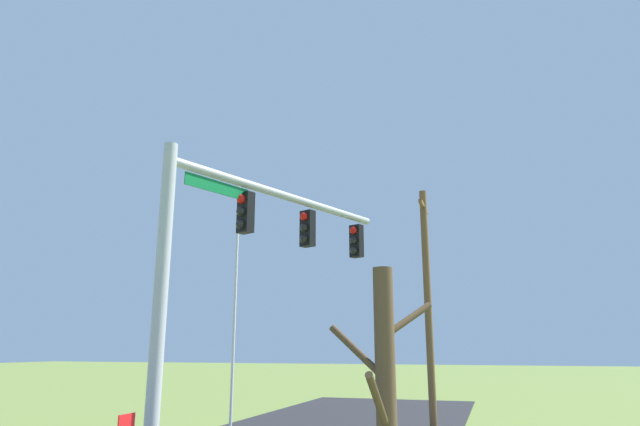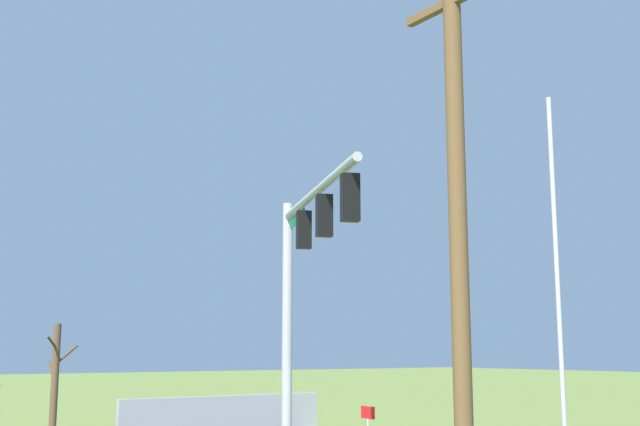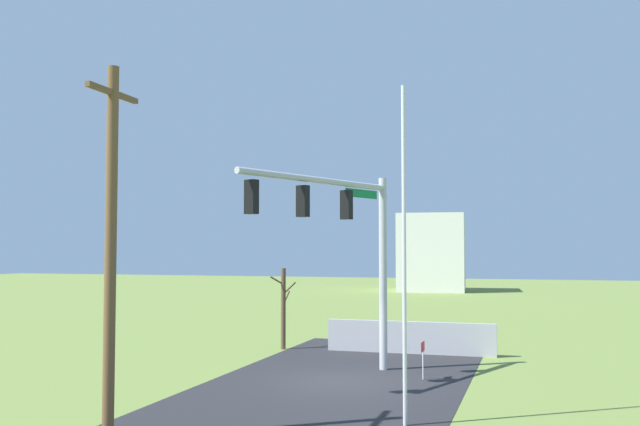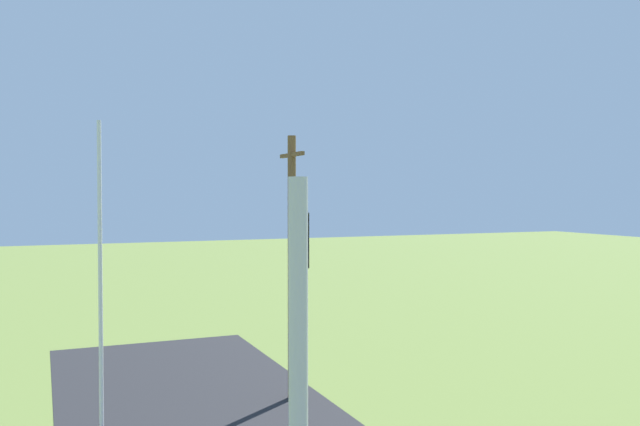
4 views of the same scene
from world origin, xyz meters
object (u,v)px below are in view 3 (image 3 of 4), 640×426
(utility_pole, at_px, (111,244))
(distant_building, at_px, (432,252))
(flagpole, at_px, (404,254))
(bare_tree, at_px, (283,307))
(open_sign, at_px, (423,351))
(signal_mast, at_px, (346,231))

(utility_pole, distance_m, distant_building, 57.51)
(utility_pole, xyz_separation_m, distant_building, (57.50, 1.02, -0.45))
(flagpole, xyz_separation_m, bare_tree, (11.19, 7.18, -2.33))
(open_sign, distance_m, distant_building, 48.81)
(bare_tree, relative_size, distant_building, 0.44)
(signal_mast, relative_size, flagpole, 0.84)
(flagpole, bearing_deg, utility_pole, 118.24)
(distant_building, bearing_deg, bare_tree, 175.11)
(flagpole, distance_m, open_sign, 6.80)
(signal_mast, bearing_deg, flagpole, -151.93)
(bare_tree, height_order, open_sign, bare_tree)
(flagpole, height_order, bare_tree, flagpole)
(flagpole, relative_size, open_sign, 6.71)
(signal_mast, height_order, open_sign, signal_mast)
(bare_tree, height_order, distant_building, distant_building)
(flagpole, relative_size, distant_building, 1.06)
(flagpole, bearing_deg, distant_building, 7.37)
(signal_mast, relative_size, open_sign, 5.63)
(signal_mast, distance_m, utility_pole, 9.21)
(bare_tree, bearing_deg, signal_mast, -143.34)
(bare_tree, bearing_deg, utility_pole, -175.31)
(signal_mast, height_order, bare_tree, signal_mast)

